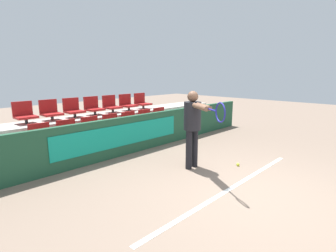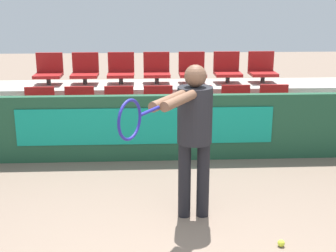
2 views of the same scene
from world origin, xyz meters
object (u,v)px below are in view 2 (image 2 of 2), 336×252
at_px(stadium_chair_0, 39,107).
at_px(stadium_chair_12, 227,69).
at_px(stadium_chair_9, 121,70).
at_px(tennis_ball, 281,243).
at_px(stadium_chair_1, 79,107).
at_px(tennis_player, 192,126).
at_px(stadium_chair_13, 262,69).
at_px(stadium_chair_3, 158,106).
at_px(stadium_chair_6, 275,104).
at_px(stadium_chair_2, 119,106).
at_px(stadium_chair_8, 85,71).
at_px(stadium_chair_7, 49,71).
at_px(stadium_chair_5, 237,105).
at_px(stadium_chair_10, 157,70).
at_px(stadium_chair_4, 198,105).
at_px(stadium_chair_11, 192,70).

bearing_deg(stadium_chair_0, stadium_chair_12, 17.01).
distance_m(stadium_chair_9, tennis_ball, 4.36).
bearing_deg(stadium_chair_1, tennis_ball, -53.86).
bearing_deg(tennis_player, stadium_chair_12, 104.96).
bearing_deg(stadium_chair_13, stadium_chair_3, -152.98).
bearing_deg(stadium_chair_12, tennis_player, -105.56).
bearing_deg(stadium_chair_6, stadium_chair_2, 180.00).
height_order(stadium_chair_8, tennis_player, tennis_player).
distance_m(stadium_chair_3, stadium_chair_7, 2.03).
xyz_separation_m(stadium_chair_3, stadium_chair_8, (-1.18, 0.90, 0.40)).
distance_m(stadium_chair_5, stadium_chair_10, 1.54).
bearing_deg(stadium_chair_13, stadium_chair_4, -142.59).
bearing_deg(stadium_chair_2, stadium_chair_4, 0.00).
height_order(stadium_chair_5, tennis_player, tennis_player).
xyz_separation_m(stadium_chair_2, stadium_chair_11, (1.18, 0.90, 0.40)).
height_order(stadium_chair_1, stadium_chair_3, same).
height_order(stadium_chair_0, stadium_chair_10, stadium_chair_10).
distance_m(stadium_chair_3, tennis_player, 2.47).
distance_m(stadium_chair_4, stadium_chair_10, 1.15).
bearing_deg(stadium_chair_8, tennis_player, -66.67).
height_order(stadium_chair_3, tennis_ball, stadium_chair_3).
distance_m(stadium_chair_9, stadium_chair_10, 0.59).
distance_m(stadium_chair_6, stadium_chair_7, 3.68).
relative_size(stadium_chair_6, tennis_ball, 7.58).
distance_m(stadium_chair_3, stadium_chair_9, 1.15).
height_order(stadium_chair_5, stadium_chair_13, stadium_chair_13).
bearing_deg(stadium_chair_8, stadium_chair_11, 0.00).
height_order(stadium_chair_1, stadium_chair_9, stadium_chair_9).
relative_size(stadium_chair_1, stadium_chair_8, 1.00).
height_order(stadium_chair_0, stadium_chair_1, same).
height_order(stadium_chair_8, stadium_chair_13, same).
distance_m(stadium_chair_10, stadium_chair_12, 1.18).
bearing_deg(stadium_chair_10, tennis_player, -85.63).
distance_m(stadium_chair_12, tennis_ball, 4.05).
relative_size(stadium_chair_9, tennis_ball, 7.58).
bearing_deg(stadium_chair_7, stadium_chair_3, -27.02).
bearing_deg(stadium_chair_10, stadium_chair_0, -152.98).
bearing_deg(stadium_chair_6, stadium_chair_13, 90.00).
distance_m(stadium_chair_6, stadium_chair_13, 0.99).
distance_m(stadium_chair_5, tennis_player, 2.62).
distance_m(stadium_chair_1, stadium_chair_13, 3.11).
relative_size(stadium_chair_1, stadium_chair_7, 1.00).
bearing_deg(stadium_chair_13, stadium_chair_6, -90.00).
height_order(stadium_chair_10, tennis_ball, stadium_chair_10).
relative_size(stadium_chair_2, stadium_chair_7, 1.00).
xyz_separation_m(stadium_chair_9, tennis_ball, (1.62, -3.93, -0.97)).
bearing_deg(stadium_chair_9, tennis_player, -75.75).
xyz_separation_m(stadium_chair_0, stadium_chair_6, (3.54, 0.00, 0.00)).
xyz_separation_m(stadium_chair_7, stadium_chair_13, (3.54, 0.00, 0.00)).
bearing_deg(stadium_chair_3, stadium_chair_1, 180.00).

